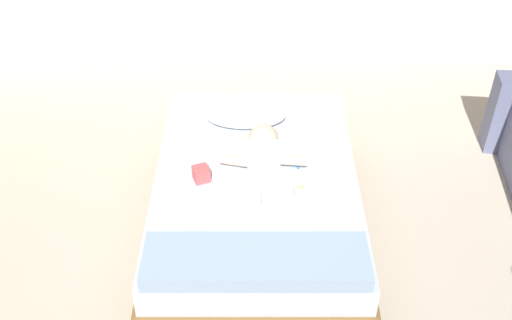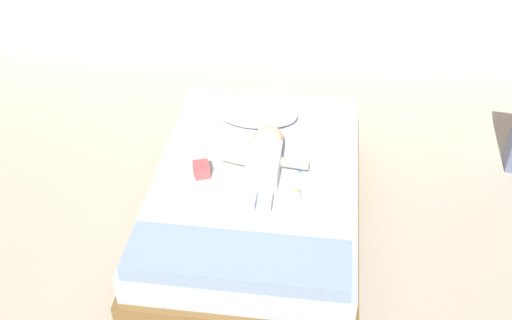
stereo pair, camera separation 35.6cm
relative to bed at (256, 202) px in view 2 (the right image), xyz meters
The scene contains 7 objects.
bed is the anchor object (origin of this frame).
pillow 0.61m from the bed, 96.86° to the left, with size 0.53×0.30×0.12m.
baby 0.31m from the bed, 47.36° to the left, with size 0.52×0.64×0.19m.
toothbrush 0.34m from the bed, 23.59° to the left, with size 0.08×0.11×0.02m.
blanket 0.78m from the bed, 90.00° to the right, with size 1.11×0.33×0.09m.
toy_block 0.41m from the bed, 169.39° to the right, with size 0.11×0.11×0.09m.
baby_bottle 0.41m from the bed, 38.30° to the right, with size 0.06×0.09×0.08m.
Camera 2 is at (0.36, -1.97, 2.73)m, focal length 43.36 mm.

